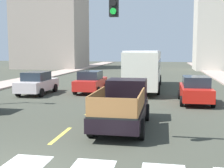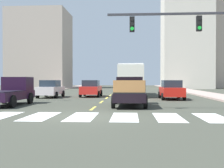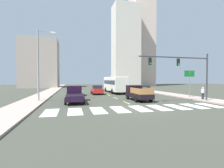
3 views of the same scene
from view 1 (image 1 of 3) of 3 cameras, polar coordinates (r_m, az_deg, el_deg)
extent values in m
cube|color=#E1CC46|center=(12.17, -9.77, -9.64)|extent=(0.16, 2.40, 0.01)
cube|color=#E1CC46|center=(16.82, -3.96, -5.05)|extent=(0.16, 2.40, 0.01)
cube|color=#E1CC46|center=(21.62, -0.74, -2.44)|extent=(0.16, 2.40, 0.01)
cube|color=#E1CC46|center=(26.50, 1.30, -0.79)|extent=(0.16, 2.40, 0.01)
cube|color=#E1CC46|center=(31.42, 2.70, 0.35)|extent=(0.16, 2.40, 0.01)
cube|color=#E1CC46|center=(36.36, 3.72, 1.18)|extent=(0.16, 2.40, 0.01)
cube|color=#E1CC46|center=(41.31, 4.50, 1.82)|extent=(0.16, 2.40, 0.01)
cube|color=#E1CC46|center=(46.28, 5.11, 2.31)|extent=(0.16, 2.40, 0.01)
cube|color=black|center=(12.98, 1.89, -5.44)|extent=(1.96, 5.20, 0.56)
cube|color=black|center=(14.51, 2.87, -1.05)|extent=(1.84, 1.60, 1.00)
cube|color=#19232D|center=(14.92, 3.08, -0.15)|extent=(1.72, 0.08, 0.56)
cube|color=black|center=(12.00, 1.24, -4.92)|extent=(1.84, 3.30, 0.06)
cylinder|color=black|center=(14.71, -1.03, -5.13)|extent=(0.22, 0.80, 0.80)
cylinder|color=black|center=(14.46, 6.64, -5.37)|extent=(0.22, 0.80, 0.80)
cylinder|color=black|center=(11.74, -4.01, -8.14)|extent=(0.22, 0.80, 0.80)
cylinder|color=black|center=(11.43, 5.67, -8.56)|extent=(0.22, 0.80, 0.80)
cube|color=#966436|center=(12.10, -2.98, -3.00)|extent=(0.06, 3.17, 0.70)
cube|color=#966436|center=(11.83, 5.58, -3.24)|extent=(0.06, 3.17, 0.70)
cube|color=#966436|center=(10.39, -0.10, -4.57)|extent=(1.80, 0.06, 0.70)
cube|color=silver|center=(25.62, 6.28, 3.07)|extent=(2.50, 10.80, 2.70)
cube|color=#19232D|center=(25.60, 6.29, 3.85)|extent=(2.52, 9.94, 0.80)
cube|color=silver|center=(25.57, 6.32, 6.23)|extent=(2.40, 10.37, 0.12)
cylinder|color=black|center=(29.15, 4.24, 0.85)|extent=(0.22, 1.00, 1.00)
cylinder|color=black|center=(29.01, 9.16, 0.75)|extent=(0.22, 1.00, 1.00)
cylinder|color=black|center=(22.92, 2.61, -0.69)|extent=(0.22, 1.00, 1.00)
cylinder|color=black|center=(22.73, 8.87, -0.82)|extent=(0.22, 1.00, 1.00)
cube|color=red|center=(23.83, -4.06, 0.07)|extent=(1.80, 4.40, 0.76)
cube|color=#1E2833|center=(23.62, -4.16, 1.71)|extent=(1.58, 2.11, 0.64)
cylinder|color=black|center=(25.42, -5.27, -0.41)|extent=(0.22, 0.64, 0.64)
cylinder|color=black|center=(25.00, -1.29, -0.50)|extent=(0.22, 0.64, 0.64)
cylinder|color=black|center=(22.82, -7.08, -1.22)|extent=(0.22, 0.64, 0.64)
cylinder|color=black|center=(22.36, -2.67, -1.33)|extent=(0.22, 0.64, 0.64)
cube|color=silver|center=(23.57, -14.06, -0.18)|extent=(1.80, 4.40, 0.76)
cube|color=#1E2833|center=(23.37, -14.26, 1.48)|extent=(1.58, 2.11, 0.64)
cylinder|color=black|center=(25.22, -14.64, -0.64)|extent=(0.22, 0.64, 0.64)
cylinder|color=black|center=(24.52, -10.82, -0.75)|extent=(0.22, 0.64, 0.64)
cylinder|color=black|center=(22.80, -17.50, -1.48)|extent=(0.22, 0.64, 0.64)
cylinder|color=black|center=(22.02, -13.35, -1.62)|extent=(0.22, 0.64, 0.64)
cube|color=red|center=(19.73, 15.64, -1.50)|extent=(1.80, 4.40, 0.76)
cube|color=#1E2833|center=(19.50, 15.74, 0.47)|extent=(1.58, 2.11, 0.64)
cylinder|color=black|center=(21.06, 12.82, -1.97)|extent=(0.22, 0.64, 0.64)
cylinder|color=black|center=(21.23, 17.68, -2.05)|extent=(0.22, 0.64, 0.64)
cylinder|color=black|center=(18.37, 13.21, -3.21)|extent=(0.22, 0.64, 0.64)
cylinder|color=black|center=(18.56, 18.77, -3.29)|extent=(0.22, 0.64, 0.64)
cube|color=black|center=(9.88, 0.36, 15.15)|extent=(0.28, 0.24, 0.84)
cylinder|color=black|center=(9.75, 0.23, 15.26)|extent=(0.20, 0.04, 0.20)
cylinder|color=green|center=(9.71, 0.23, 13.74)|extent=(0.20, 0.04, 0.20)
cube|color=#9E9184|center=(57.42, -11.57, 11.18)|extent=(11.95, 9.95, 16.34)
camera|label=2|loc=(6.72, -153.37, -19.86)|focal=45.45mm
camera|label=3|loc=(12.84, -115.94, -5.42)|focal=26.35mm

